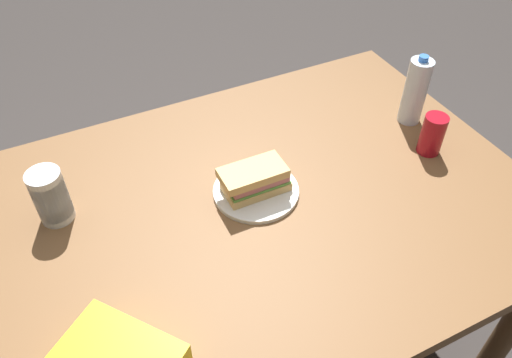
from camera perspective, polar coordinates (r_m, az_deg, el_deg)
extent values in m
plane|color=#383330|center=(1.91, -1.16, -18.53)|extent=(8.00, 8.00, 0.00)
cube|color=brown|center=(1.32, -1.60, -3.94)|extent=(1.55, 1.04, 0.04)
cylinder|color=brown|center=(2.12, 10.78, 3.46)|extent=(0.07, 0.07, 0.70)
cylinder|color=white|center=(1.34, 0.00, -1.35)|extent=(0.23, 0.23, 0.01)
cube|color=#DBB26B|center=(1.33, 0.00, -0.81)|extent=(0.17, 0.09, 0.02)
cube|color=#599E3F|center=(1.32, 0.00, -0.31)|extent=(0.16, 0.09, 0.01)
cube|color=#C6727A|center=(1.31, 0.00, 0.13)|extent=(0.16, 0.08, 0.02)
cube|color=yellow|center=(1.30, 0.00, 0.54)|extent=(0.15, 0.08, 0.01)
cube|color=#DBB26B|center=(1.28, -0.37, 0.70)|extent=(0.17, 0.09, 0.02)
cylinder|color=maroon|center=(1.52, 19.29, 4.77)|extent=(0.07, 0.07, 0.12)
cylinder|color=silver|center=(1.60, 17.53, 9.39)|extent=(0.07, 0.07, 0.21)
cylinder|color=blue|center=(1.55, 18.41, 12.79)|extent=(0.03, 0.03, 0.02)
cylinder|color=silver|center=(1.35, -21.88, -2.62)|extent=(0.08, 0.08, 0.09)
cylinder|color=silver|center=(1.34, -22.08, -2.09)|extent=(0.08, 0.08, 0.09)
cylinder|color=silver|center=(1.33, -22.28, -1.55)|extent=(0.08, 0.08, 0.09)
cylinder|color=silver|center=(1.31, -22.48, -0.99)|extent=(0.08, 0.08, 0.09)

